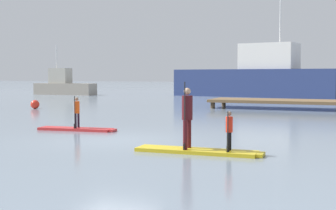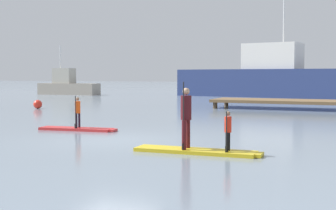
% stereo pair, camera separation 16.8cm
% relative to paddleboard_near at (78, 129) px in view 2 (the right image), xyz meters
% --- Properties ---
extents(ground_plane, '(240.00, 240.00, 0.00)m').
position_rel_paddleboard_near_xyz_m(ground_plane, '(2.64, -1.81, -0.05)').
color(ground_plane, gray).
extents(paddleboard_near, '(3.10, 0.98, 0.10)m').
position_rel_paddleboard_near_xyz_m(paddleboard_near, '(0.00, 0.00, 0.00)').
color(paddleboard_near, red).
rests_on(paddleboard_near, ground).
extents(paddler_child_solo, '(0.23, 0.41, 1.23)m').
position_rel_paddleboard_near_xyz_m(paddler_child_solo, '(-0.00, -0.01, 0.71)').
color(paddler_child_solo, black).
rests_on(paddler_child_solo, paddleboard_near).
extents(paddleboard_far, '(3.52, 0.86, 0.10)m').
position_rel_paddleboard_near_xyz_m(paddleboard_far, '(5.94, -3.15, -0.00)').
color(paddleboard_far, gold).
rests_on(paddleboard_far, ground).
extents(paddler_adult, '(0.31, 0.52, 1.83)m').
position_rel_paddleboard_near_xyz_m(paddler_adult, '(5.62, -3.17, 1.01)').
color(paddler_adult, '#4C1419').
rests_on(paddler_adult, paddleboard_far).
extents(paddler_child_front, '(0.19, 0.38, 1.07)m').
position_rel_paddleboard_near_xyz_m(paddler_child_front, '(6.78, -3.13, 0.64)').
color(paddler_child_front, black).
rests_on(paddler_child_front, paddleboard_far).
extents(fishing_boat_white_large, '(16.32, 6.39, 11.70)m').
position_rel_paddleboard_near_xyz_m(fishing_boat_white_large, '(0.63, 30.37, 1.77)').
color(fishing_boat_white_large, navy).
rests_on(fishing_boat_white_large, ground).
extents(motor_boat_small_navy, '(6.95, 1.72, 5.28)m').
position_rel_paddleboard_near_xyz_m(motor_boat_small_navy, '(-19.43, 27.05, 0.91)').
color(motor_boat_small_navy, '#9E9384').
rests_on(motor_boat_small_navy, ground).
extents(floating_dock, '(8.28, 3.13, 0.57)m').
position_rel_paddleboard_near_xyz_m(floating_dock, '(5.14, 14.63, 0.42)').
color(floating_dock, brown).
rests_on(floating_dock, ground).
extents(mooring_buoy_near, '(0.55, 0.55, 0.55)m').
position_rel_paddleboard_near_xyz_m(mooring_buoy_near, '(-8.85, 8.77, 0.22)').
color(mooring_buoy_near, red).
rests_on(mooring_buoy_near, ground).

